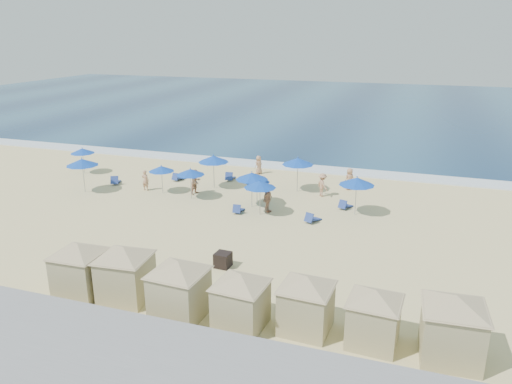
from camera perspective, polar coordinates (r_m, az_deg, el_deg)
ground at (r=31.51m, az=-4.39°, el=-4.04°), size 160.00×160.00×0.00m
ocean at (r=83.44m, az=10.80°, el=9.56°), size 160.00×80.00×0.06m
surf_line at (r=45.41m, az=3.31°, el=2.95°), size 160.00×2.50×0.08m
seawall at (r=20.91m, az=-19.64°, el=-15.36°), size 160.00×6.10×1.22m
trash_bin at (r=26.30m, az=-3.80°, el=-7.74°), size 0.82×0.82×0.78m
cabana_0 at (r=24.59m, az=-19.52°, el=-7.60°), size 4.44×4.44×2.79m
cabana_1 at (r=23.53m, az=-14.77°, el=-8.22°), size 4.53×4.53×2.85m
cabana_2 at (r=21.72m, az=-8.81°, el=-10.10°), size 4.55×4.55×2.86m
cabana_3 at (r=20.84m, az=-1.76°, el=-11.54°), size 4.21×4.21×2.65m
cabana_4 at (r=20.71m, az=5.79°, el=-11.80°), size 4.26×4.26×2.68m
cabana_5 at (r=20.34m, az=13.38°, el=-13.00°), size 4.11×4.11×2.58m
cabana_6 at (r=20.26m, az=21.64°, el=-13.36°), size 4.66×4.66×2.93m
umbrella_0 at (r=45.23m, az=-19.23°, el=4.47°), size 2.02×2.02×2.30m
umbrella_1 at (r=39.77m, az=-19.26°, el=3.24°), size 2.39×2.39×2.72m
umbrella_2 at (r=38.15m, az=-10.76°, el=2.64°), size 1.93×1.93×2.19m
umbrella_3 at (r=38.69m, az=-4.89°, el=3.79°), size 2.38×2.38×2.71m
umbrella_4 at (r=36.41m, az=-7.51°, el=2.29°), size 2.07×2.07×2.35m
umbrella_5 at (r=32.88m, az=0.46°, el=0.88°), size 2.15×2.15×2.45m
umbrella_6 at (r=35.03m, az=0.11°, el=1.45°), size 1.85×1.85×2.10m
umbrella_7 at (r=34.38m, az=-0.48°, el=1.84°), size 2.26×2.26×2.57m
umbrella_8 at (r=37.88m, az=4.80°, el=3.52°), size 2.40×2.40×2.74m
umbrella_9 at (r=33.47m, az=11.45°, el=1.21°), size 2.36×2.36×2.69m
beach_chair_0 at (r=41.69m, az=-15.77°, el=1.24°), size 1.11×1.50×0.76m
beach_chair_1 at (r=41.61m, az=-8.92°, el=1.65°), size 0.82×1.37×0.70m
beach_chair_2 at (r=41.24m, az=-3.00°, el=1.73°), size 0.82×1.47×0.77m
beach_chair_3 at (r=33.85m, az=-2.06°, el=-1.99°), size 0.63×1.25×0.67m
beach_chair_4 at (r=32.36m, az=6.41°, el=-3.03°), size 1.01×1.41×0.71m
beach_chair_5 at (r=35.14m, az=10.12°, el=-1.49°), size 0.97×1.38×0.70m
beachgoer_0 at (r=39.30m, az=-12.53°, el=1.31°), size 0.61×0.42×1.61m
beachgoer_1 at (r=37.84m, az=-6.87°, el=1.19°), size 0.94×1.08×1.88m
beachgoer_2 at (r=33.68m, az=1.34°, el=-0.81°), size 0.65×1.17×1.88m
beachgoer_3 at (r=37.29m, az=7.61°, el=0.81°), size 1.24×1.28×1.75m
beachgoer_4 at (r=42.88m, az=0.32°, el=3.13°), size 0.80×0.92×1.60m
beachgoer_5 at (r=39.28m, az=10.64°, el=1.49°), size 0.96×0.96×1.69m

